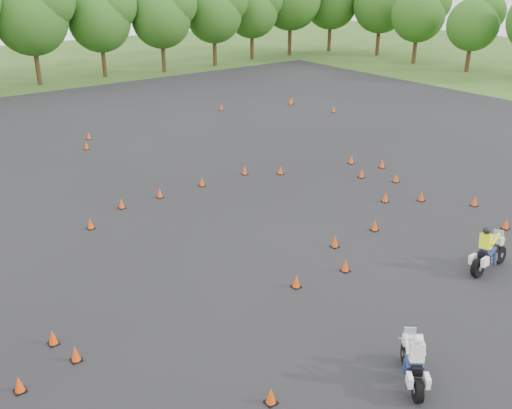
{
  "coord_description": "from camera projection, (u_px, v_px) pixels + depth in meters",
  "views": [
    {
      "loc": [
        -12.84,
        -13.08,
        10.32
      ],
      "look_at": [
        0.0,
        4.0,
        1.2
      ],
      "focal_mm": 40.0,
      "sensor_mm": 36.0,
      "label": 1
    }
  ],
  "objects": [
    {
      "name": "rider_white",
      "position": [
        414.0,
        356.0,
        14.91
      ],
      "size": [
        1.81,
        2.02,
        1.61
      ],
      "primitive_type": null,
      "rotation": [
        0.0,
        0.0,
        0.89
      ],
      "color": "silver",
      "rests_on": "ground"
    },
    {
      "name": "rider_yellow",
      "position": [
        492.0,
        249.0,
        20.37
      ],
      "size": [
        2.25,
        0.83,
        1.7
      ],
      "primitive_type": null,
      "rotation": [
        0.0,
        0.0,
        0.07
      ],
      "color": "#D8E914",
      "rests_on": "ground"
    },
    {
      "name": "asphalt_pad",
      "position": [
        229.0,
        215.0,
        25.17
      ],
      "size": [
        62.0,
        62.0,
        0.0
      ],
      "primitive_type": "plane",
      "color": "black",
      "rests_on": "ground"
    },
    {
      "name": "traffic_cones",
      "position": [
        234.0,
        206.0,
        25.59
      ],
      "size": [
        36.55,
        32.73,
        0.45
      ],
      "color": "#E24209",
      "rests_on": "asphalt_pad"
    },
    {
      "name": "treeline",
      "position": [
        61.0,
        37.0,
        46.34
      ],
      "size": [
        87.45,
        32.62,
        11.05
      ],
      "color": "#274F16",
      "rests_on": "ground"
    },
    {
      "name": "ground",
      "position": [
        322.0,
        269.0,
        20.76
      ],
      "size": [
        140.0,
        140.0,
        0.0
      ],
      "primitive_type": "plane",
      "color": "#2D5119",
      "rests_on": "ground"
    }
  ]
}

